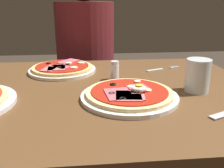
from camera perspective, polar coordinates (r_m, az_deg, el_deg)
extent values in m
cube|color=brown|center=(0.81, -5.19, -2.44)|extent=(1.10, 0.78, 0.04)
cylinder|color=#3C2715|center=(1.36, 16.67, -10.82)|extent=(0.07, 0.07, 0.68)
cylinder|color=white|center=(0.72, 4.00, -2.87)|extent=(0.28, 0.28, 0.01)
cylinder|color=#E5C17F|center=(0.72, 4.02, -2.06)|extent=(0.25, 0.25, 0.01)
cylinder|color=#A82314|center=(0.72, 4.03, -1.57)|extent=(0.22, 0.22, 0.00)
torus|color=black|center=(0.70, 4.95, -1.83)|extent=(0.02, 0.02, 0.00)
torus|color=black|center=(0.65, 2.50, -3.35)|extent=(0.02, 0.02, 0.00)
torus|color=black|center=(0.76, 0.27, -0.05)|extent=(0.02, 0.02, 0.00)
torus|color=black|center=(0.69, 0.00, -2.14)|extent=(0.02, 0.02, 0.00)
cube|color=#D16B70|center=(0.67, 4.30, -2.97)|extent=(0.08, 0.05, 0.00)
cube|color=#D16B70|center=(0.67, 3.85, -2.69)|extent=(0.08, 0.08, 0.00)
cube|color=#C65B66|center=(0.74, 6.13, -0.91)|extent=(0.07, 0.07, 0.00)
cube|color=#C65B66|center=(0.69, 1.60, -2.24)|extent=(0.08, 0.10, 0.00)
cylinder|color=beige|center=(0.79, 5.82, 0.58)|extent=(0.02, 0.02, 0.00)
cylinder|color=beige|center=(0.74, 4.60, -0.59)|extent=(0.03, 0.03, 0.00)
cylinder|color=beige|center=(0.72, 8.17, -1.39)|extent=(0.02, 0.02, 0.00)
ellipsoid|color=white|center=(0.70, 6.19, -1.11)|extent=(0.04, 0.03, 0.02)
cylinder|color=yellow|center=(0.70, 6.21, -0.34)|extent=(0.02, 0.02, 0.00)
cylinder|color=silver|center=(1.01, -11.08, 3.09)|extent=(0.26, 0.26, 0.01)
cylinder|color=#DBB26B|center=(1.01, -11.12, 3.69)|extent=(0.23, 0.23, 0.01)
cylinder|color=#A82314|center=(1.01, -11.15, 4.05)|extent=(0.21, 0.21, 0.00)
torus|color=black|center=(1.04, -14.16, 4.55)|extent=(0.02, 0.02, 0.00)
torus|color=black|center=(0.97, -11.79, 3.72)|extent=(0.02, 0.02, 0.00)
torus|color=black|center=(1.02, -10.05, 4.45)|extent=(0.02, 0.02, 0.00)
cube|color=#C65B66|center=(1.06, -9.84, 5.07)|extent=(0.09, 0.10, 0.00)
cube|color=#D16B70|center=(0.97, -12.37, 3.64)|extent=(0.07, 0.09, 0.00)
cube|color=#D16B70|center=(0.96, -14.02, 3.32)|extent=(0.06, 0.07, 0.00)
cube|color=#C65B66|center=(0.99, -11.41, 3.89)|extent=(0.08, 0.09, 0.00)
cylinder|color=beige|center=(1.03, -6.90, 4.78)|extent=(0.03, 0.03, 0.00)
cylinder|color=beige|center=(1.03, -9.72, 4.68)|extent=(0.03, 0.03, 0.00)
cylinder|color=beige|center=(0.96, -8.53, 3.72)|extent=(0.03, 0.03, 0.00)
cylinder|color=silver|center=(0.81, 18.86, 1.83)|extent=(0.07, 0.07, 0.10)
cylinder|color=silver|center=(0.82, 18.59, -0.70)|extent=(0.07, 0.07, 0.03)
cube|color=silver|center=(1.02, 9.72, 3.11)|extent=(0.07, 0.04, 0.00)
cube|color=silver|center=(1.08, 14.15, 3.60)|extent=(0.04, 0.02, 0.00)
cube|color=silver|center=(1.08, 13.99, 3.66)|extent=(0.04, 0.02, 0.00)
cube|color=silver|center=(1.08, 13.84, 3.71)|extent=(0.04, 0.02, 0.00)
cube|color=silver|center=(1.09, 13.69, 3.77)|extent=(0.04, 0.02, 0.00)
cylinder|color=white|center=(0.89, 0.66, 2.73)|extent=(0.03, 0.03, 0.05)
cylinder|color=silver|center=(0.88, 0.67, 4.83)|extent=(0.03, 0.03, 0.01)
cylinder|color=black|center=(1.60, -5.41, -9.82)|extent=(0.29, 0.29, 0.46)
cylinder|color=maroon|center=(1.44, -6.00, 7.64)|extent=(0.32, 0.32, 0.52)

